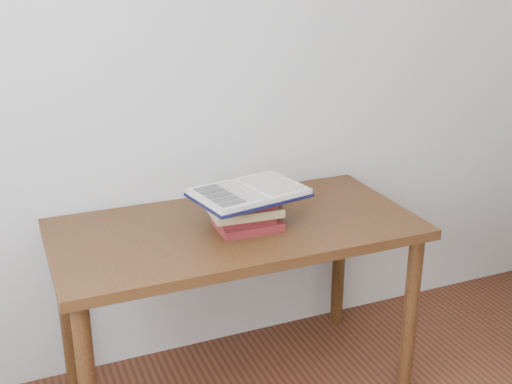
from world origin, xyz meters
name	(u,v)px	position (x,y,z in m)	size (l,w,h in m)	color
desk	(236,248)	(-0.10, 1.38, 0.65)	(1.39, 0.70, 0.74)	#4E3413
book_stack	(245,214)	(-0.08, 1.33, 0.80)	(0.27, 0.19, 0.12)	maroon
open_book	(249,192)	(-0.06, 1.35, 0.88)	(0.45, 0.35, 0.03)	black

